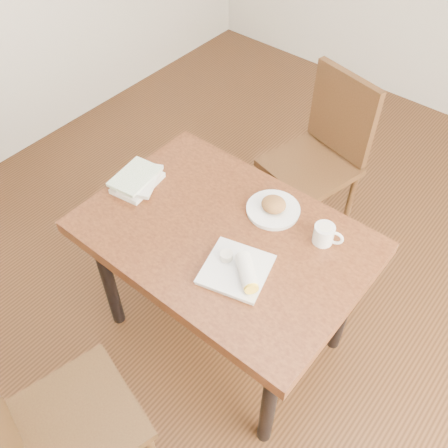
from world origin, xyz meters
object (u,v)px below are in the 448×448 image
Objects in this scene: chair_far at (322,150)px; table at (224,247)px; book_stack at (138,180)px; coffee_mug at (325,234)px; plate_scone at (273,208)px; chair_near at (47,428)px; plate_burrito at (239,270)px.

table is at bearing -85.00° from chair_far.
table is at bearing 2.81° from book_stack.
plate_scone is at bearing 178.40° from coffee_mug.
chair_near is at bearing -107.20° from coffee_mug.
chair_far is 0.75m from plate_scone.
chair_near is at bearing -103.66° from plate_burrito.
plate_burrito reaches higher than book_stack.
chair_far is at bearing 103.66° from plate_burrito.
table is 1.17× the size of chair_far.
chair_far reaches higher than coffee_mug.
coffee_mug is 0.37m from plate_burrito.
book_stack is at bearing -156.18° from plate_scone.
table is 3.92× the size of plate_burrito.
coffee_mug reaches higher than book_stack.
table is 1.17× the size of chair_near.
table is 0.26m from plate_scone.
chair_far is (-0.08, 0.91, -0.11)m from table.
chair_near is (-0.02, -0.90, -0.11)m from table.
chair_far is 0.85m from coffee_mug.
chair_far is 1.09m from plate_burrito.
chair_far is (-0.06, 1.82, 0.00)m from chair_near.
chair_far is at bearing 91.95° from chair_near.
chair_near is at bearing -91.14° from table.
table is 0.93m from chair_far.
table is 0.47m from book_stack.
plate_burrito is (-0.15, -0.33, -0.02)m from coffee_mug.
chair_far reaches higher than plate_burrito.
coffee_mug reaches higher than plate_scone.
book_stack is (-0.46, -0.02, 0.12)m from table.
table is at bearing 144.76° from plate_burrito.
chair_far is 4.32× the size of plate_scone.
coffee_mug reaches higher than plate_burrito.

